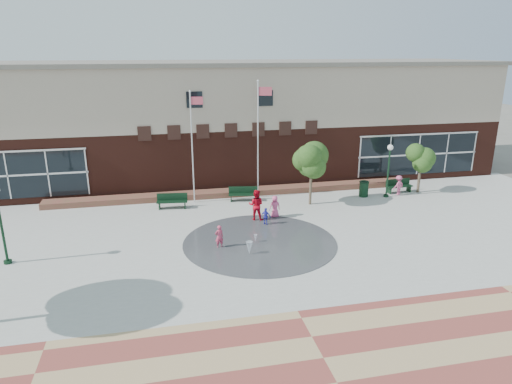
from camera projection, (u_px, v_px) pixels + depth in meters
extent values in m
plane|color=#666056|center=(273.00, 267.00, 22.17)|extent=(120.00, 120.00, 0.00)
cube|color=#A8A8A0|center=(256.00, 236.00, 25.89)|extent=(46.00, 18.00, 0.01)
cube|color=brown|center=(323.00, 358.00, 15.64)|extent=(46.00, 6.00, 0.01)
cylinder|color=#383A3D|center=(260.00, 243.00, 24.96)|extent=(8.40, 8.40, 0.01)
cube|color=#481F17|center=(222.00, 148.00, 37.80)|extent=(44.00, 10.00, 4.50)
cube|color=tan|center=(220.00, 93.00, 36.45)|extent=(44.00, 10.00, 4.50)
cube|color=slate|center=(220.00, 63.00, 35.75)|extent=(44.40, 10.40, 0.30)
cube|color=black|center=(8.00, 176.00, 30.15)|extent=(10.00, 0.12, 3.19)
cube|color=black|center=(418.00, 154.00, 36.18)|extent=(10.00, 0.12, 3.19)
cube|color=black|center=(194.00, 100.00, 31.25)|extent=(1.10, 0.10, 1.10)
cube|color=black|center=(265.00, 98.00, 32.25)|extent=(1.10, 0.10, 1.10)
cube|color=#9F253B|center=(234.00, 195.00, 32.98)|extent=(26.00, 1.20, 0.40)
cylinder|color=silver|center=(192.00, 149.00, 30.34)|extent=(0.09, 0.09, 7.49)
sphere|color=silver|center=(190.00, 91.00, 29.20)|extent=(0.15, 0.15, 0.15)
cube|color=#BE4559|center=(197.00, 101.00, 29.40)|extent=(0.81, 0.16, 0.50)
cylinder|color=silver|center=(258.00, 142.00, 31.35)|extent=(0.10, 0.10, 8.05)
sphere|color=silver|center=(258.00, 81.00, 30.12)|extent=(0.17, 0.17, 0.17)
cube|color=#BE4559|center=(265.00, 91.00, 30.31)|extent=(0.91, 0.24, 0.57)
cylinder|color=black|center=(2.00, 230.00, 21.99)|extent=(0.13, 0.13, 3.61)
cylinder|color=black|center=(8.00, 262.00, 22.51)|extent=(0.38, 0.38, 0.17)
cylinder|color=black|center=(388.00, 174.00, 32.10)|extent=(0.12, 0.12, 3.43)
cylinder|color=black|center=(386.00, 196.00, 32.59)|extent=(0.36, 0.36, 0.16)
sphere|color=silver|center=(390.00, 147.00, 31.53)|extent=(0.40, 0.40, 0.40)
cube|color=black|center=(172.00, 202.00, 30.09)|extent=(2.05, 0.78, 0.07)
cube|color=black|center=(172.00, 197.00, 30.24)|extent=(1.99, 0.28, 0.50)
cube|color=black|center=(243.00, 194.00, 31.56)|extent=(2.06, 0.89, 0.07)
cube|color=black|center=(243.00, 190.00, 31.72)|extent=(1.98, 0.40, 0.50)
cube|color=black|center=(399.00, 186.00, 33.43)|extent=(2.03, 0.73, 0.07)
cube|color=black|center=(398.00, 182.00, 33.58)|extent=(1.98, 0.23, 0.50)
cylinder|color=black|center=(364.00, 189.00, 32.55)|extent=(0.65, 0.65, 1.08)
cylinder|color=black|center=(364.00, 182.00, 32.38)|extent=(0.69, 0.69, 0.06)
cylinder|color=#46382A|center=(311.00, 186.00, 30.67)|extent=(0.18, 0.18, 2.59)
cylinder|color=#46382A|center=(419.00, 178.00, 33.31)|extent=(0.20, 0.20, 2.28)
cone|color=white|center=(249.00, 255.00, 23.50)|extent=(0.35, 0.35, 0.68)
cone|color=white|center=(255.00, 243.00, 24.96)|extent=(0.19, 0.19, 0.44)
imported|color=#C53C5C|center=(219.00, 237.00, 24.14)|extent=(0.52, 0.40, 1.27)
imported|color=red|center=(256.00, 205.00, 27.99)|extent=(1.15, 1.03, 1.94)
imported|color=#DC5085|center=(275.00, 207.00, 28.51)|extent=(0.71, 0.48, 1.40)
imported|color=#3130B4|center=(266.00, 217.00, 27.30)|extent=(0.67, 0.57, 1.08)
imported|color=#CD5682|center=(398.00, 185.00, 32.91)|extent=(1.06, 0.83, 1.44)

